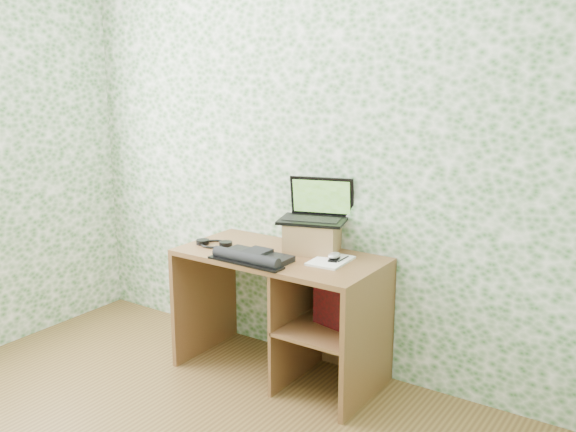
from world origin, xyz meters
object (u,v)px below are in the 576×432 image
Objects in this scene: notepad at (331,261)px; laptop at (316,211)px; keyboard at (252,257)px; desk at (294,299)px; riser at (312,237)px.

laptop is at bearing 138.40° from notepad.
laptop is 0.34m from notepad.
laptop is 1.65× the size of notepad.
laptop is 0.47m from keyboard.
desk is 0.38m from riser.
keyboard reaches higher than desk.
keyboard is 1.77× the size of notepad.
riser is 0.23m from notepad.
laptop is (0.05, 0.16, 0.51)m from desk.
desk is 0.53m from laptop.
riser is 1.12× the size of notepad.
keyboard is at bearing -118.80° from riser.
laptop reaches higher than keyboard.
notepad reaches higher than desk.
laptop reaches higher than notepad.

